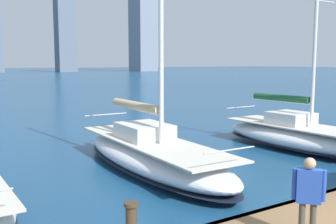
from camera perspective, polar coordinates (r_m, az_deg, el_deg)
name	(u,v)px	position (r m, az deg, el deg)	size (l,w,h in m)	color
sailboat_forest	(298,135)	(18.87, 18.37, -3.20)	(3.00, 8.36, 10.17)	white
sailboat_tan	(151,153)	(14.47, -2.47, -5.93)	(2.84, 9.51, 10.77)	white
person_blue_shirt	(309,192)	(7.75, 19.73, -10.86)	(0.43, 0.46, 1.61)	#4C473D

